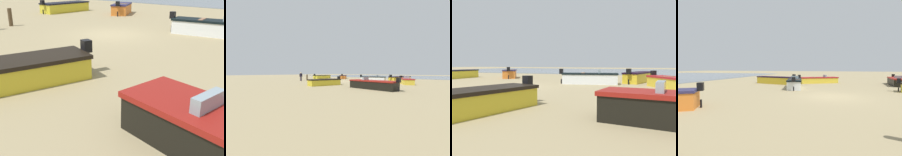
# 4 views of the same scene
# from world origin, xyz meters

# --- Properties ---
(ground_plane) EXTENTS (160.00, 160.00, 0.00)m
(ground_plane) POSITION_xyz_m (0.00, 0.00, 0.00)
(ground_plane) COLOR tan
(boat_black_0) EXTENTS (5.09, 1.92, 1.16)m
(boat_black_0) POSITION_xyz_m (-9.63, 6.81, 0.43)
(boat_black_0) COLOR black
(boat_black_0) RESTS_ON ground
(boat_white_2) EXTENTS (4.58, 2.11, 1.18)m
(boat_white_2) POSITION_xyz_m (-4.20, -3.59, 0.45)
(boat_white_2) COLOR white
(boat_white_2) RESTS_ON ground
(boat_yellow_4) EXTENTS (3.46, 4.90, 1.09)m
(boat_yellow_4) POSITION_xyz_m (-10.03, -1.89, 0.40)
(boat_yellow_4) COLOR gold
(boat_yellow_4) RESTS_ON ground
(boat_yellow_5) EXTENTS (2.52, 5.23, 1.20)m
(boat_yellow_5) POSITION_xyz_m (-7.74, -6.86, 0.45)
(boat_yellow_5) COLOR gold
(boat_yellow_5) RESTS_ON ground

